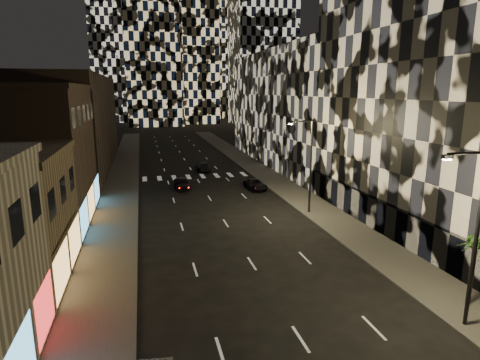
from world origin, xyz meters
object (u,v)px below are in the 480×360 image
streetlight_near (473,228)px  palm_tree (475,248)px  car_dark_midlane (182,183)px  streetlight_far (309,160)px  car_dark_oncoming (203,166)px  car_dark_rightlane (255,184)px

streetlight_near → palm_tree: streetlight_near is taller
car_dark_midlane → streetlight_far: bearing=-54.4°
streetlight_far → palm_tree: 18.55m
car_dark_oncoming → palm_tree: size_ratio=1.13×
car_dark_midlane → car_dark_oncoming: bearing=64.5°
car_dark_oncoming → car_dark_rightlane: bearing=110.4°
car_dark_rightlane → car_dark_midlane: bearing=162.2°
car_dark_midlane → car_dark_oncoming: (4.23, 10.86, -0.05)m
car_dark_rightlane → car_dark_oncoming: bearing=105.7°
streetlight_near → palm_tree: bearing=40.2°
streetlight_near → car_dark_rightlane: streetlight_near is taller
streetlight_far → car_dark_midlane: streetlight_far is taller
streetlight_far → car_dark_oncoming: 25.28m
palm_tree → car_dark_rightlane: bearing=98.1°
streetlight_near → car_dark_rightlane: 31.24m
streetlight_near → car_dark_oncoming: 44.68m
car_dark_rightlane → palm_tree: 29.59m
streetlight_near → car_dark_rightlane: bearing=94.1°
streetlight_far → palm_tree: (1.95, -18.35, -1.88)m
streetlight_near → car_dark_midlane: (-10.90, 33.08, -4.64)m
streetlight_far → car_dark_midlane: (-10.90, 13.08, -4.64)m
car_dark_rightlane → palm_tree: palm_tree is taller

